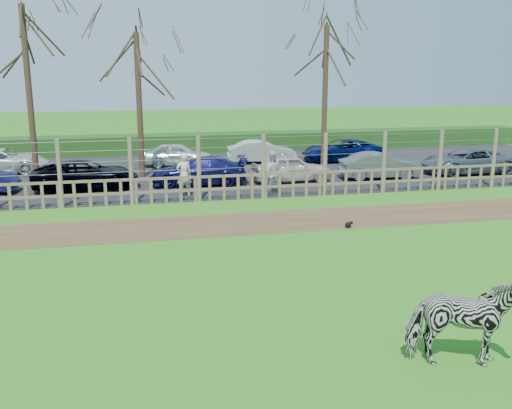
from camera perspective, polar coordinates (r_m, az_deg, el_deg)
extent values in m
plane|color=#56A734|center=(14.23, -1.79, -6.79)|extent=(120.00, 120.00, 0.00)
cube|color=brown|center=(18.47, -4.37, -2.06)|extent=(34.00, 2.80, 0.01)
cube|color=#232326|center=(28.18, -7.24, 3.25)|extent=(44.00, 13.00, 0.04)
cube|color=#1E4716|center=(35.00, -8.34, 6.05)|extent=(46.00, 2.00, 1.10)
cube|color=brown|center=(21.74, -5.69, 1.46)|extent=(30.00, 0.06, 0.10)
cube|color=brown|center=(21.65, -5.72, 2.76)|extent=(30.00, 0.06, 0.10)
cylinder|color=brown|center=(21.61, -19.04, 2.88)|extent=(0.16, 0.16, 2.50)
cylinder|color=brown|center=(21.46, -12.39, 3.23)|extent=(0.16, 0.16, 2.50)
cylinder|color=brown|center=(21.59, -5.74, 3.54)|extent=(0.16, 0.16, 2.50)
cylinder|color=brown|center=(22.01, 0.75, 3.79)|extent=(0.16, 0.16, 2.50)
cylinder|color=brown|center=(22.71, 6.92, 3.99)|extent=(0.16, 0.16, 2.50)
cylinder|color=brown|center=(23.64, 12.67, 4.13)|extent=(0.16, 0.16, 2.50)
cylinder|color=brown|center=(24.80, 17.93, 4.22)|extent=(0.16, 0.16, 2.50)
cylinder|color=brown|center=(26.14, 22.69, 4.28)|extent=(0.16, 0.16, 2.50)
cylinder|color=gray|center=(21.59, -5.74, 3.54)|extent=(30.00, 0.02, 0.02)
cylinder|color=gray|center=(21.53, -5.76, 4.59)|extent=(30.00, 0.02, 0.02)
cylinder|color=gray|center=(21.47, -5.79, 5.64)|extent=(30.00, 0.02, 0.02)
cylinder|color=gray|center=(21.43, -5.81, 6.57)|extent=(30.00, 0.02, 0.02)
cylinder|color=#3D2B1E|center=(25.99, -21.70, 9.88)|extent=(0.26, 0.26, 7.50)
cylinder|color=#3D2B1E|center=(26.70, -11.58, 9.52)|extent=(0.26, 0.26, 6.50)
cylinder|color=#3D2B1E|center=(28.77, 6.90, 10.45)|extent=(0.26, 0.26, 7.00)
imported|color=gray|center=(10.28, 20.17, -11.07)|extent=(2.01, 1.27, 1.57)
imported|color=beige|center=(22.45, -7.21, 2.98)|extent=(0.72, 0.57, 1.72)
imported|color=silver|center=(22.82, 1.57, 3.24)|extent=(0.88, 0.71, 1.72)
sphere|color=black|center=(18.32, 9.19, -2.03)|extent=(0.19, 0.19, 0.19)
sphere|color=black|center=(18.34, 9.53, -1.80)|extent=(0.10, 0.10, 0.10)
imported|color=black|center=(24.74, -16.67, 2.86)|extent=(4.38, 2.12, 1.20)
imported|color=#141453|center=(24.76, -5.79, 3.36)|extent=(4.25, 1.98, 1.20)
imported|color=silver|center=(25.41, 3.52, 3.66)|extent=(3.62, 1.67, 1.20)
imported|color=slate|center=(26.59, 12.28, 3.81)|extent=(3.75, 1.63, 1.20)
imported|color=slate|center=(29.14, 20.33, 4.10)|extent=(4.32, 2.00, 1.20)
imported|color=white|center=(29.95, -24.07, 4.00)|extent=(4.37, 2.11, 1.20)
imported|color=silver|center=(29.78, -7.87, 4.98)|extent=(3.68, 1.88, 1.20)
imported|color=silver|center=(30.55, 0.55, 5.31)|extent=(3.73, 1.55, 1.20)
imported|color=#050F4D|center=(31.33, 8.60, 5.36)|extent=(4.37, 2.12, 1.20)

